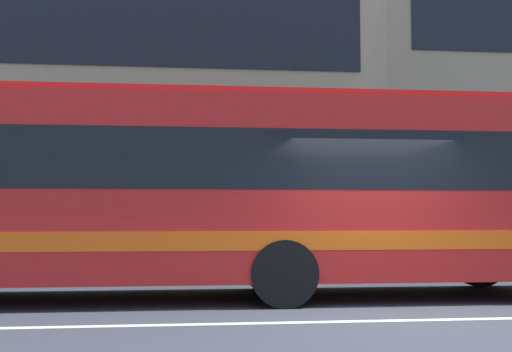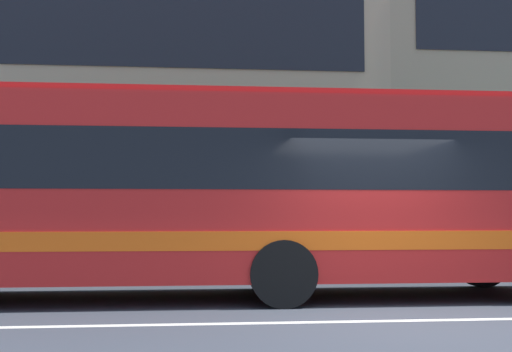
{
  "view_description": "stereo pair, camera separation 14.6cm",
  "coord_description": "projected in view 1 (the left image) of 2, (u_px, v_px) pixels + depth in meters",
  "views": [
    {
      "loc": [
        -2.81,
        -8.04,
        1.38
      ],
      "look_at": [
        -1.67,
        2.21,
        1.99
      ],
      "focal_mm": 44.58,
      "sensor_mm": 36.0,
      "label": 1
    },
    {
      "loc": [
        -2.67,
        -8.05,
        1.38
      ],
      "look_at": [
        -1.67,
        2.21,
        1.99
      ],
      "focal_mm": 44.58,
      "sensor_mm": 36.0,
      "label": 2
    }
  ],
  "objects": [
    {
      "name": "lane_centre_line",
      "position": [
        403.0,
        320.0,
        8.2
      ],
      "size": [
        60.0,
        0.16,
        0.01
      ],
      "primitive_type": "cube",
      "color": "silver",
      "rests_on": "ground_plane"
    },
    {
      "name": "transit_bus",
      "position": [
        230.0,
        187.0,
        10.48
      ],
      "size": [
        11.67,
        2.58,
        3.3
      ],
      "color": "red",
      "rests_on": "ground_plane"
    },
    {
      "name": "ground_plane",
      "position": [
        403.0,
        321.0,
        8.2
      ],
      "size": [
        160.0,
        160.0,
        0.0
      ],
      "primitive_type": "plane",
      "color": "#353A43"
    },
    {
      "name": "apartment_block_left",
      "position": [
        68.0,
        87.0,
        21.4
      ],
      "size": [
        19.34,
        8.66,
        11.27
      ],
      "color": "tan",
      "rests_on": "ground_plane"
    },
    {
      "name": "hedge_row_far",
      "position": [
        386.0,
        253.0,
        14.54
      ],
      "size": [
        21.43,
        1.1,
        0.94
      ],
      "primitive_type": "cube",
      "color": "#2E5F19",
      "rests_on": "ground_plane"
    }
  ]
}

